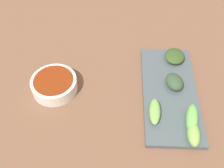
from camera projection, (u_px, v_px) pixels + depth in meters
tabletop at (124, 103)px, 0.68m from camera, size 2.10×2.10×0.02m
sauce_bowl at (54, 84)px, 0.68m from camera, size 0.12×0.12×0.04m
serving_plate at (170, 92)px, 0.68m from camera, size 0.14×0.31×0.01m
broccoli_leafy_0 at (175, 56)px, 0.74m from camera, size 0.07×0.07×0.02m
broccoli_leafy_1 at (174, 82)px, 0.67m from camera, size 0.06×0.07×0.03m
broccoli_stalk_2 at (194, 134)px, 0.58m from camera, size 0.03×0.06×0.03m
broccoli_stalk_3 at (192, 119)px, 0.60m from camera, size 0.04×0.08×0.03m
broccoli_stalk_4 at (155, 111)px, 0.62m from camera, size 0.03×0.07×0.02m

